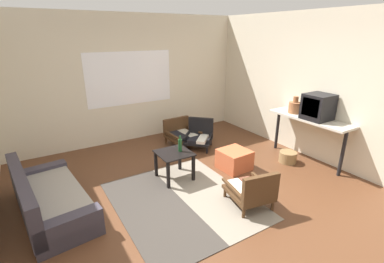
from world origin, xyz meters
TOP-DOWN VIEW (x-y plane):
  - ground_plane at (0.00, 0.00)m, footprint 7.80×7.80m
  - far_wall_with_window at (0.00, 3.06)m, footprint 5.60×0.13m
  - side_wall_right at (2.66, 0.30)m, footprint 0.12×6.60m
  - area_rug at (-0.30, 0.24)m, footprint 1.83×2.16m
  - couch at (-1.97, 0.92)m, footprint 0.95×1.80m
  - coffee_table at (-0.09, 0.88)m, footprint 0.54×0.54m
  - armchair_by_window at (0.77, 2.19)m, footprint 0.66×0.64m
  - armchair_striped_foreground at (0.44, -0.39)m, footprint 0.64×0.70m
  - armchair_corner at (1.01, 1.81)m, footprint 0.76×0.76m
  - ottoman_orange at (1.00, 0.64)m, footprint 0.52×0.52m
  - console_shelf at (2.35, 0.20)m, footprint 0.47×1.53m
  - crt_television at (2.35, 0.07)m, footprint 0.45×0.42m
  - clay_vase at (2.35, 0.54)m, footprint 0.23×0.23m
  - glass_bottle at (0.02, 0.87)m, footprint 0.06×0.06m
  - wicker_basket at (2.02, 0.30)m, footprint 0.32×0.32m

SIDE VIEW (x-z plane):
  - ground_plane at x=0.00m, z-range 0.00..0.00m
  - area_rug at x=-0.30m, z-range 0.00..0.01m
  - wicker_basket at x=2.02m, z-range 0.00..0.21m
  - ottoman_orange at x=1.00m, z-range 0.00..0.35m
  - couch at x=-1.97m, z-range -0.12..0.53m
  - armchair_by_window at x=0.77m, z-range -0.02..0.51m
  - armchair_striped_foreground at x=0.44m, z-range -0.03..0.56m
  - armchair_corner at x=1.01m, z-range -0.03..0.57m
  - coffee_table at x=-0.09m, z-range 0.13..0.61m
  - glass_bottle at x=0.02m, z-range 0.45..0.72m
  - console_shelf at x=2.35m, z-range 0.34..1.19m
  - clay_vase at x=2.35m, z-range 0.82..1.14m
  - crt_television at x=2.35m, z-range 0.86..1.31m
  - side_wall_right at x=2.66m, z-range 0.00..2.70m
  - far_wall_with_window at x=0.00m, z-range 0.00..2.70m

